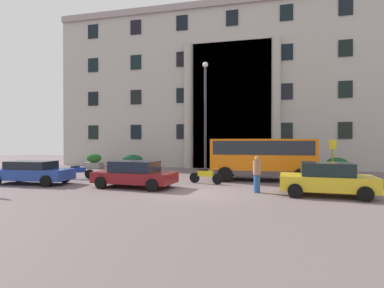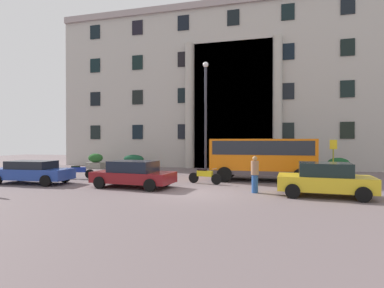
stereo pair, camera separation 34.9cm
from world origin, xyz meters
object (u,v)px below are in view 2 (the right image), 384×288
(orange_minibus, at_px, (262,156))
(parked_coupe_end, at_px, (32,172))
(motorcycle_far_end, at_px, (204,176))
(lamppost_plaza_centre, at_px, (206,110))
(hedge_planter_far_west, at_px, (96,161))
(bus_stop_sign, at_px, (333,155))
(hedge_planter_entrance_right, at_px, (291,164))
(scooter_by_planter, at_px, (122,173))
(motorcycle_near_kerb, at_px, (78,172))
(pedestrian_man_red_shirt, at_px, (255,174))
(parked_estate_mid, at_px, (325,179))
(hedge_planter_far_east, at_px, (134,162))
(parked_sedan_far, at_px, (133,174))
(hedge_planter_west, at_px, (338,167))

(orange_minibus, height_order, parked_coupe_end, orange_minibus)
(motorcycle_far_end, bearing_deg, lamppost_plaza_centre, 114.49)
(hedge_planter_far_west, bearing_deg, lamppost_plaza_centre, -12.56)
(bus_stop_sign, bearing_deg, hedge_planter_entrance_right, 125.33)
(scooter_by_planter, distance_m, lamppost_plaza_centre, 7.57)
(parked_coupe_end, height_order, scooter_by_planter, parked_coupe_end)
(motorcycle_near_kerb, bearing_deg, hedge_planter_far_west, 97.40)
(hedge_planter_far_west, distance_m, lamppost_plaza_centre, 11.54)
(orange_minibus, distance_m, parked_coupe_end, 13.55)
(hedge_planter_entrance_right, height_order, pedestrian_man_red_shirt, pedestrian_man_red_shirt)
(hedge_planter_far_west, height_order, parked_estate_mid, parked_estate_mid)
(lamppost_plaza_centre, bearing_deg, scooter_by_planter, -134.06)
(parked_estate_mid, distance_m, lamppost_plaza_centre, 10.75)
(hedge_planter_entrance_right, relative_size, hedge_planter_far_east, 0.88)
(parked_sedan_far, bearing_deg, bus_stop_sign, 35.26)
(parked_estate_mid, bearing_deg, hedge_planter_entrance_right, 98.11)
(parked_estate_mid, height_order, pedestrian_man_red_shirt, pedestrian_man_red_shirt)
(hedge_planter_west, bearing_deg, pedestrian_man_red_shirt, -119.74)
(hedge_planter_west, bearing_deg, parked_sedan_far, -141.31)
(hedge_planter_entrance_right, relative_size, motorcycle_near_kerb, 0.86)
(pedestrian_man_red_shirt, bearing_deg, hedge_planter_far_east, -85.15)
(parked_sedan_far, height_order, motorcycle_near_kerb, parked_sedan_far)
(bus_stop_sign, distance_m, hedge_planter_west, 3.05)
(hedge_planter_far_east, bearing_deg, hedge_planter_far_west, 179.52)
(parked_sedan_far, relative_size, motorcycle_far_end, 2.17)
(hedge_planter_entrance_right, relative_size, scooter_by_planter, 0.90)
(motorcycle_far_end, bearing_deg, hedge_planter_west, 52.96)
(bus_stop_sign, xyz_separation_m, hedge_planter_entrance_right, (-2.37, 3.34, -0.89))
(hedge_planter_far_east, height_order, motorcycle_near_kerb, hedge_planter_far_east)
(parked_estate_mid, height_order, scooter_by_planter, parked_estate_mid)
(motorcycle_far_end, distance_m, lamppost_plaza_centre, 6.39)
(pedestrian_man_red_shirt, bearing_deg, motorcycle_near_kerb, -56.68)
(scooter_by_planter, bearing_deg, pedestrian_man_red_shirt, -29.47)
(hedge_planter_far_east, height_order, motorcycle_far_end, hedge_planter_far_east)
(parked_coupe_end, height_order, motorcycle_far_end, parked_coupe_end)
(bus_stop_sign, height_order, hedge_planter_west, bus_stop_sign)
(hedge_planter_far_east, distance_m, parked_sedan_far, 10.34)
(parked_coupe_end, bearing_deg, motorcycle_far_end, 11.35)
(hedge_planter_entrance_right, distance_m, lamppost_plaza_centre, 7.85)
(parked_sedan_far, xyz_separation_m, lamppost_plaza_centre, (2.33, 6.99, 4.00))
(bus_stop_sign, xyz_separation_m, hedge_planter_far_east, (-15.28, 2.79, -0.95))
(hedge_planter_far_west, distance_m, parked_coupe_end, 9.78)
(hedge_planter_far_east, bearing_deg, scooter_by_planter, -69.97)
(motorcycle_far_end, height_order, pedestrian_man_red_shirt, pedestrian_man_red_shirt)
(hedge_planter_far_west, bearing_deg, parked_coupe_end, -78.26)
(motorcycle_near_kerb, xyz_separation_m, lamppost_plaza_centre, (7.46, 4.51, 4.25))
(hedge_planter_far_west, relative_size, motorcycle_far_end, 0.73)
(hedge_planter_west, height_order, parked_sedan_far, parked_sedan_far)
(hedge_planter_west, bearing_deg, motorcycle_far_end, -140.06)
(pedestrian_man_red_shirt, bearing_deg, parked_estate_mid, 133.26)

